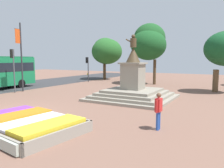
{
  "coord_description": "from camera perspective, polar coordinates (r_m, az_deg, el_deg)",
  "views": [
    {
      "loc": [
        10.81,
        -7.82,
        3.06
      ],
      "look_at": [
        4.26,
        3.77,
        1.55
      ],
      "focal_mm": 35.0,
      "sensor_mm": 36.0,
      "label": 1
    }
  ],
  "objects": [
    {
      "name": "traffic_light_far_corner",
      "position": [
        29.78,
        -6.41,
        5.0
      ],
      "size": [
        0.42,
        0.3,
        3.33
      ],
      "color": "#2D2D33",
      "rests_on": "ground_plane"
    },
    {
      "name": "park_tree_far_left",
      "position": [
        27.42,
        9.62,
        10.72
      ],
      "size": [
        4.23,
        4.87,
        7.43
      ],
      "color": "#4C3823",
      "rests_on": "ground_plane"
    },
    {
      "name": "pedestrian_near_planter",
      "position": [
        9.68,
        12.05,
        -6.31
      ],
      "size": [
        0.24,
        0.57,
        1.63
      ],
      "color": "#264CA5",
      "rests_on": "ground_plane"
    },
    {
      "name": "statue_monument",
      "position": [
        16.93,
        5.46,
        -1.22
      ],
      "size": [
        5.91,
        5.91,
        4.92
      ],
      "color": "gray",
      "rests_on": "ground_plane"
    },
    {
      "name": "traffic_light_mid_block",
      "position": [
        21.94,
        -24.44,
        5.14
      ],
      "size": [
        0.42,
        0.31,
        3.97
      ],
      "color": "#4C5156",
      "rests_on": "ground_plane"
    },
    {
      "name": "banner_pole",
      "position": [
        22.32,
        -22.65,
        6.9
      ],
      "size": [
        0.14,
        0.74,
        6.42
      ],
      "color": "#2D2D33",
      "rests_on": "ground_plane"
    },
    {
      "name": "park_tree_behind_statue",
      "position": [
        33.25,
        -1.51,
        8.67
      ],
      "size": [
        5.0,
        5.21,
        6.32
      ],
      "color": "#4C3823",
      "rests_on": "ground_plane"
    },
    {
      "name": "flower_planter",
      "position": [
        10.34,
        -22.05,
        -9.63
      ],
      "size": [
        5.34,
        3.98,
        0.61
      ],
      "color": "#38281C",
      "rests_on": "ground_plane"
    },
    {
      "name": "ground_plane",
      "position": [
        13.68,
        -24.16,
        -7.01
      ],
      "size": [
        79.78,
        79.78,
        0.0
      ],
      "primitive_type": "plane",
      "color": "brown"
    }
  ]
}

